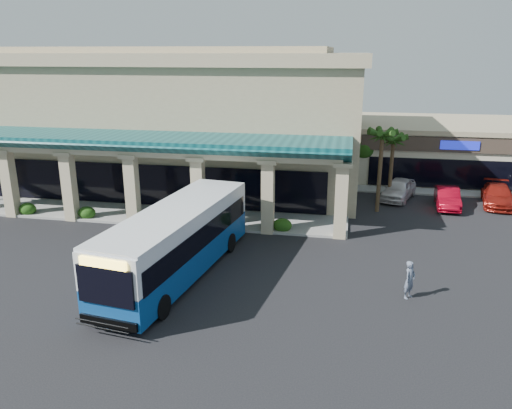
% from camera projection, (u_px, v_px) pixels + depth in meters
% --- Properties ---
extents(ground, '(110.00, 110.00, 0.00)m').
position_uv_depth(ground, '(225.00, 263.00, 27.05)').
color(ground, black).
extents(main_building, '(30.80, 14.80, 11.35)m').
position_uv_depth(main_building, '(178.00, 118.00, 41.84)').
color(main_building, tan).
rests_on(main_building, ground).
extents(arcade, '(30.00, 6.20, 5.70)m').
position_uv_depth(arcade, '(135.00, 176.00, 34.03)').
color(arcade, '#0B3F44').
rests_on(arcade, ground).
extents(strip_mall, '(22.50, 12.50, 4.90)m').
position_uv_depth(strip_mall, '(479.00, 149.00, 45.64)').
color(strip_mall, beige).
rests_on(strip_mall, ground).
extents(palm_0, '(2.40, 2.40, 6.60)m').
position_uv_depth(palm_0, '(380.00, 167.00, 34.89)').
color(palm_0, '#1D3E10').
rests_on(palm_0, ground).
extents(palm_1, '(2.40, 2.40, 5.80)m').
position_uv_depth(palm_1, '(392.00, 164.00, 37.64)').
color(palm_1, '#1D3E10').
rests_on(palm_1, ground).
extents(broadleaf_tree, '(2.60, 2.60, 4.81)m').
position_uv_depth(broadleaf_tree, '(363.00, 156.00, 42.84)').
color(broadleaf_tree, '#1B400E').
rests_on(broadleaf_tree, ground).
extents(transit_bus, '(4.68, 13.04, 3.56)m').
position_uv_depth(transit_bus, '(178.00, 242.00, 25.14)').
color(transit_bus, '#0F458C').
rests_on(transit_bus, ground).
extents(pedestrian, '(0.74, 0.79, 1.82)m').
position_uv_depth(pedestrian, '(410.00, 280.00, 23.02)').
color(pedestrian, slate).
rests_on(pedestrian, ground).
extents(car_silver, '(3.36, 5.09, 1.61)m').
position_uv_depth(car_silver, '(399.00, 189.00, 38.60)').
color(car_silver, silver).
rests_on(car_silver, ground).
extents(car_white, '(1.84, 4.54, 1.47)m').
position_uv_depth(car_white, '(447.00, 198.00, 36.59)').
color(car_white, maroon).
rests_on(car_white, ground).
extents(car_red, '(2.91, 5.44, 1.50)m').
position_uv_depth(car_red, '(498.00, 195.00, 37.12)').
color(car_red, maroon).
rests_on(car_red, ground).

